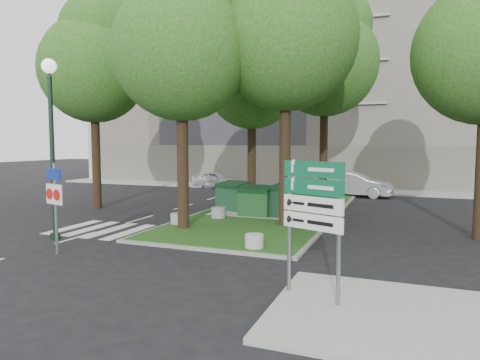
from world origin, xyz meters
The scene contains 25 objects.
ground centered at (0.00, 0.00, 0.00)m, with size 120.00×120.00×0.00m, color black.
median_island centered at (0.50, 8.00, 0.06)m, with size 6.00×16.00×0.12m, color #1E4513.
median_kerb centered at (0.50, 8.00, 0.05)m, with size 6.30×16.30×0.10m, color gray.
sidewalk_corner centered at (6.50, -3.50, 0.06)m, with size 5.00×4.00×0.12m, color #999993.
building_sidewalk centered at (0.00, 18.50, 0.06)m, with size 42.00×3.00×0.12m, color #999993.
zebra_crossing centered at (-3.75, 1.50, 0.01)m, with size 5.00×3.00×0.01m, color silver.
apartment_building centered at (0.00, 26.00, 8.00)m, with size 41.00×12.00×16.00m, color beige.
tree_median_near_left centered at (-1.41, 2.56, 7.32)m, with size 5.20×5.20×10.53m.
tree_median_near_right centered at (2.09, 4.56, 7.99)m, with size 5.60×5.60×11.46m.
tree_median_mid centered at (-0.91, 9.06, 6.98)m, with size 4.80×4.80×9.99m.
tree_median_far centered at (2.29, 12.06, 8.32)m, with size 5.80×5.80×11.93m.
tree_street_left centered at (-8.41, 6.06, 7.65)m, with size 5.40×5.40×11.00m.
dumpster_a centered at (-1.37, 7.29, 0.79)m, with size 1.78×1.50×1.41m.
dumpster_b centered at (0.23, 6.11, 0.78)m, with size 1.52×1.10×1.37m.
dumpster_c centered at (1.83, 6.23, 0.85)m, with size 1.89×1.56×1.52m.
dumpster_d centered at (3.00, 5.57, 0.80)m, with size 1.69×1.33×1.41m.
bollard_left centered at (-2.10, 3.14, 0.33)m, with size 0.60×0.60×0.43m, color gray.
bollard_right centered at (2.11, 0.50, 0.33)m, with size 0.58×0.58×0.42m, color #AEAFA9.
bollard_mid centered at (-1.12, 5.00, 0.35)m, with size 0.64×0.64×0.45m, color gray.
litter_bin centered at (3.20, 12.08, 0.47)m, with size 0.40×0.40×0.70m, color yellow.
street_lamp centered at (-5.04, -0.43, 3.95)m, with size 0.50×0.50×6.28m.
traffic_sign_pole centered at (-3.43, -2.00, 1.80)m, with size 0.82×0.28×2.80m.
directional_sign centered at (4.70, -3.18, 2.05)m, with size 1.37×0.58×2.91m.
car_white centered at (-6.82, 17.36, 0.63)m, with size 1.49×3.71×1.26m, color silver.
car_silver centered at (3.50, 15.75, 0.77)m, with size 1.63×4.69×1.54m, color #ABACB4.
Camera 1 is at (6.45, -12.00, 3.41)m, focal length 32.00 mm.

